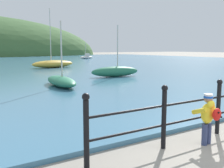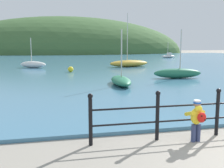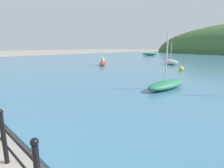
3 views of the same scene
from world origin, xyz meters
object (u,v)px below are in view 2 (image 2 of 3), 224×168
Objects in this scene: boat_blue_hull at (129,63)px; mooring_buoy at (71,69)px; child_in_coat at (197,117)px; boat_far_left at (121,80)px; boat_nearest_quay at (33,64)px; boat_mid_harbor at (168,56)px; boat_white_sailboat at (177,73)px.

boat_blue_hull reaches higher than mooring_buoy.
boat_far_left reaches higher than child_in_coat.
boat_nearest_quay reaches higher than child_in_coat.
mooring_buoy is (-1.96, 15.99, -0.28)m from child_in_coat.
boat_blue_hull is (4.14, 20.05, -0.15)m from child_in_coat.
boat_mid_harbor is 27.28m from mooring_buoy.
child_in_coat is 11.53m from boat_white_sailboat.
child_in_coat is 8.44m from boat_far_left.
mooring_buoy is (3.28, -4.78, -0.10)m from boat_nearest_quay.
boat_nearest_quay is 5.80m from mooring_buoy.
boat_nearest_quay is at bearing 104.15° from child_in_coat.
mooring_buoy is (-2.27, 7.56, -0.02)m from boat_far_left.
boat_blue_hull is 11.76× the size of mooring_buoy.
boat_far_left reaches higher than mooring_buoy.
boat_nearest_quay is at bearing 114.22° from boat_far_left.
child_in_coat is 0.35× the size of boat_mid_harbor.
child_in_coat is 0.19× the size of boat_blue_hull.
boat_white_sailboat is 28.37m from boat_mid_harbor.
boat_blue_hull is at bearing 71.80° from boat_far_left.
boat_mid_harbor is 0.88× the size of boat_far_left.
boat_far_left is (-4.40, -2.08, -0.09)m from boat_white_sailboat.
mooring_buoy is at bearing -55.55° from boat_nearest_quay.
child_in_coat is 2.24× the size of mooring_buoy.
boat_white_sailboat is at bearing 25.34° from boat_far_left.
boat_mid_harbor is 26.43m from boat_nearest_quay.
boat_blue_hull is (9.37, -0.73, 0.03)m from boat_nearest_quay.
boat_nearest_quay is (-5.24, 20.77, -0.18)m from child_in_coat.
boat_blue_hull is at bearing -4.43° from boat_nearest_quay.
boat_white_sailboat is 7.23× the size of mooring_buoy.
boat_nearest_quay is at bearing 124.45° from mooring_buoy.
boat_nearest_quay is at bearing 134.14° from boat_white_sailboat.
child_in_coat is at bearing -92.14° from boat_far_left.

